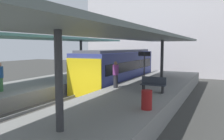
{
  "coord_description": "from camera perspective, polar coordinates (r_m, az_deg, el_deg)",
  "views": [
    {
      "loc": [
        8.2,
        -10.31,
        3.56
      ],
      "look_at": [
        0.86,
        4.73,
        1.86
      ],
      "focal_mm": 36.92,
      "sensor_mm": 36.0,
      "label": 1
    }
  ],
  "objects": [
    {
      "name": "track_ballast",
      "position": [
        13.62,
        -12.23,
        -9.05
      ],
      "size": [
        3.2,
        28.0,
        0.2
      ],
      "primitive_type": "cube",
      "color": "#423F3D",
      "rests_on": "ground_plane"
    },
    {
      "name": "station_building_backdrop",
      "position": [
        31.4,
        11.39,
        9.23
      ],
      "size": [
        18.0,
        6.0,
        11.0
      ],
      "primitive_type": "cube",
      "color": "#B7B2B7",
      "rests_on": "ground_plane"
    },
    {
      "name": "canopy_left",
      "position": [
        16.78,
        -19.86,
        7.49
      ],
      "size": [
        4.18,
        21.0,
        3.27
      ],
      "color": "#333335",
      "rests_on": "platform_left"
    },
    {
      "name": "platform_bench",
      "position": [
        13.2,
        10.19,
        -3.43
      ],
      "size": [
        1.4,
        0.41,
        0.86
      ],
      "color": "black",
      "rests_on": "platform_right"
    },
    {
      "name": "platform_sign",
      "position": [
        16.62,
        8.01,
        2.51
      ],
      "size": [
        0.9,
        0.08,
        2.21
      ],
      "color": "#262628",
      "rests_on": "platform_right"
    },
    {
      "name": "rail_near_side",
      "position": [
        14.02,
        -14.58,
        -7.96
      ],
      "size": [
        0.08,
        28.0,
        0.14
      ],
      "primitive_type": "cube",
      "color": "slate",
      "rests_on": "track_ballast"
    },
    {
      "name": "commuter_train",
      "position": [
        19.84,
        1.47,
        0.5
      ],
      "size": [
        2.78,
        10.86,
        3.1
      ],
      "color": "#38428C",
      "rests_on": "track_ballast"
    },
    {
      "name": "platform_left",
      "position": [
        16.12,
        -22.99,
        -5.61
      ],
      "size": [
        4.4,
        28.0,
        1.0
      ],
      "primitive_type": "cube",
      "color": "gray",
      "rests_on": "ground_plane"
    },
    {
      "name": "litter_bin",
      "position": [
        9.56,
        8.59,
        -7.32
      ],
      "size": [
        0.44,
        0.44,
        0.8
      ],
      "primitive_type": "cylinder",
      "color": "maroon",
      "rests_on": "platform_right"
    },
    {
      "name": "platform_right",
      "position": [
        11.62,
        2.82,
        -9.48
      ],
      "size": [
        4.4,
        28.0,
        1.0
      ],
      "primitive_type": "cube",
      "color": "gray",
      "rests_on": "ground_plane"
    },
    {
      "name": "passenger_mid_platform",
      "position": [
        14.6,
        -25.97,
        -1.48
      ],
      "size": [
        0.36,
        0.36,
        1.66
      ],
      "color": "#386B3D",
      "rests_on": "platform_left"
    },
    {
      "name": "passenger_near_bench",
      "position": [
        21.54,
        -10.59,
        1.16
      ],
      "size": [
        0.36,
        0.36,
        1.65
      ],
      "color": "#386B3D",
      "rests_on": "platform_left"
    },
    {
      "name": "rail_far_side",
      "position": [
        13.16,
        -9.76,
        -8.77
      ],
      "size": [
        0.08,
        28.0,
        0.14
      ],
      "primitive_type": "cube",
      "color": "slate",
      "rests_on": "track_ballast"
    },
    {
      "name": "passenger_far_end",
      "position": [
        14.32,
        0.91,
        -1.03
      ],
      "size": [
        0.36,
        0.36,
        1.65
      ],
      "color": "#232328",
      "rests_on": "platform_right"
    },
    {
      "name": "ground_plane",
      "position": [
        13.65,
        -12.23,
        -9.46
      ],
      "size": [
        80.0,
        80.0,
        0.0
      ],
      "primitive_type": "plane",
      "color": "#383835"
    },
    {
      "name": "canopy_right",
      "position": [
        12.52,
        5.46,
        8.24
      ],
      "size": [
        4.18,
        21.0,
        3.22
      ],
      "color": "#333335",
      "rests_on": "platform_right"
    }
  ]
}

